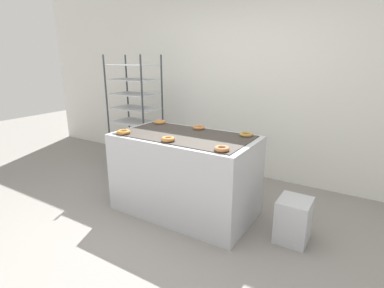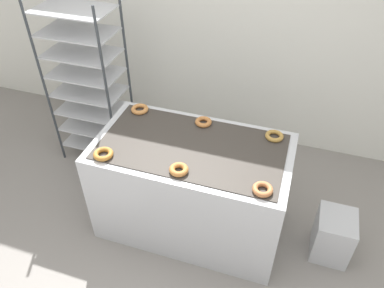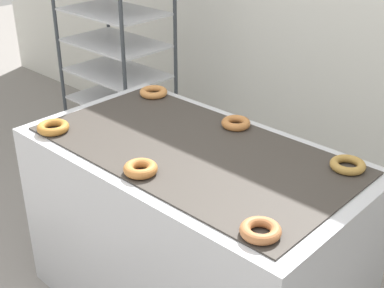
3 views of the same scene
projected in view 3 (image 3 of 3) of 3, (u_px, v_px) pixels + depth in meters
The scene contains 8 objects.
fryer_machine at pixel (192, 233), 2.51m from camera, with size 1.52×0.84×0.90m.
baking_rack_cart at pixel (116, 58), 3.50m from camera, with size 0.69×0.45×1.73m.
donut_near_left at pixel (53, 127), 2.45m from camera, with size 0.15×0.15×0.04m, color #AC6F2C.
donut_near_center at pixel (140, 168), 2.11m from camera, with size 0.14×0.14×0.04m, color #B26E34.
donut_near_right at pixel (260, 230), 1.74m from camera, with size 0.14×0.14×0.04m, color #AB683C.
donut_far_left at pixel (154, 92), 2.85m from camera, with size 0.15×0.15×0.04m, color #BE7A3E.
donut_far_center at pixel (236, 123), 2.50m from camera, with size 0.14×0.14×0.04m, color #B36F38.
donut_far_right at pixel (348, 165), 2.14m from camera, with size 0.14×0.14×0.03m, color #A77D39.
Camera 3 is at (1.40, -0.83, 1.96)m, focal length 50.00 mm.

